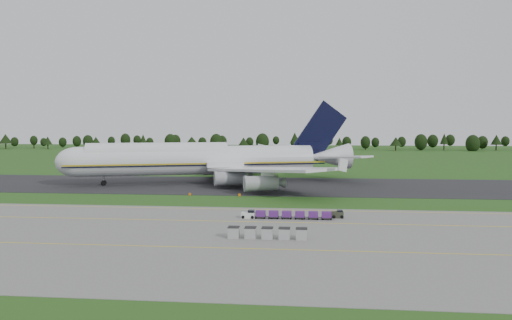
# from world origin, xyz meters

# --- Properties ---
(ground) EXTENTS (600.00, 600.00, 0.00)m
(ground) POSITION_xyz_m (0.00, 0.00, 0.00)
(ground) COLOR #224B16
(ground) RESTS_ON ground
(apron) EXTENTS (300.00, 52.00, 0.06)m
(apron) POSITION_xyz_m (0.00, -34.00, 0.03)
(apron) COLOR slate
(apron) RESTS_ON ground
(taxiway) EXTENTS (300.00, 40.00, 0.08)m
(taxiway) POSITION_xyz_m (0.00, 28.00, 0.04)
(taxiway) COLOR black
(taxiway) RESTS_ON ground
(apron_markings) EXTENTS (300.00, 30.20, 0.01)m
(apron_markings) POSITION_xyz_m (0.00, -26.98, 0.06)
(apron_markings) COLOR yellow
(apron_markings) RESTS_ON apron
(tree_line) EXTENTS (524.64, 21.76, 11.61)m
(tree_line) POSITION_xyz_m (10.92, 221.50, 5.81)
(tree_line) COLOR black
(tree_line) RESTS_ON ground
(aircraft) EXTENTS (82.01, 76.65, 23.18)m
(aircraft) POSITION_xyz_m (-18.61, 32.03, 6.62)
(aircraft) COLOR silver
(aircraft) RESTS_ON ground
(baggage_train) EXTENTS (15.47, 1.40, 1.35)m
(baggage_train) POSITION_xyz_m (5.97, -18.84, 0.79)
(baggage_train) COLOR silver
(baggage_train) RESTS_ON apron
(utility_cart) EXTENTS (2.06, 1.38, 1.09)m
(utility_cart) POSITION_xyz_m (14.95, -17.05, 0.59)
(utility_cart) COLOR #2D3122
(utility_cart) RESTS_ON apron
(uld_row) EXTENTS (11.22, 1.62, 1.60)m
(uld_row) POSITION_xyz_m (4.14, -34.09, 0.87)
(uld_row) COLOR #9E9E9E
(uld_row) RESTS_ON apron
(edge_markers) EXTENTS (11.94, 0.30, 0.60)m
(edge_markers) POSITION_xyz_m (-11.19, 7.50, 0.27)
(edge_markers) COLOR orange
(edge_markers) RESTS_ON ground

